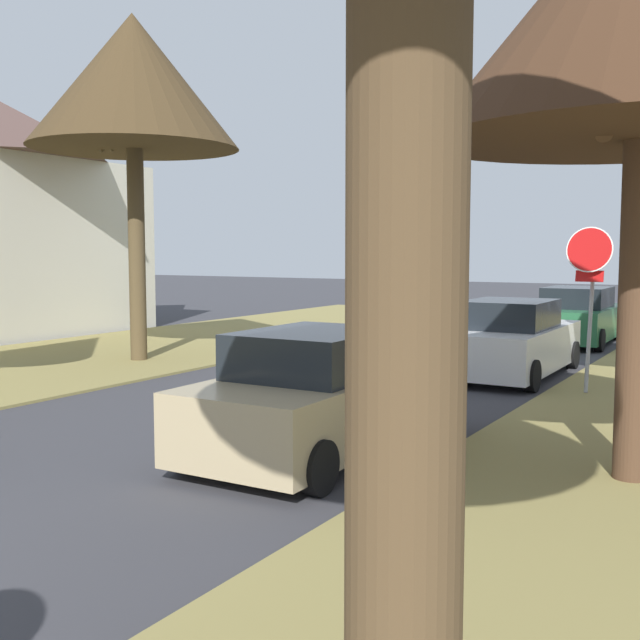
{
  "coord_description": "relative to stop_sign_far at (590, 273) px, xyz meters",
  "views": [
    {
      "loc": [
        7.14,
        -1.23,
        2.58
      ],
      "look_at": [
        0.73,
        9.46,
        1.45
      ],
      "focal_mm": 43.13,
      "sensor_mm": 36.0,
      "label": 1
    }
  ],
  "objects": [
    {
      "name": "stop_sign_far",
      "position": [
        0.0,
        0.0,
        0.0
      ],
      "size": [
        0.81,
        0.5,
        2.95
      ],
      "color": "#9EA0A5",
      "rests_on": "grass_verge_right"
    },
    {
      "name": "street_tree_left_mid_b",
      "position": [
        -9.84,
        -1.03,
        4.17
      ],
      "size": [
        4.75,
        4.75,
        7.84
      ],
      "color": "brown",
      "rests_on": "grass_verge_left"
    },
    {
      "name": "parked_sedan_tan",
      "position": [
        -2.09,
        -5.68,
        -1.45
      ],
      "size": [
        1.97,
        4.42,
        1.57
      ],
      "color": "tan",
      "rests_on": "ground"
    },
    {
      "name": "parked_sedan_white",
      "position": [
        -1.8,
        1.4,
        -1.45
      ],
      "size": [
        1.97,
        4.42,
        1.57
      ],
      "color": "white",
      "rests_on": "ground"
    },
    {
      "name": "parked_sedan_green",
      "position": [
        -1.88,
        7.87,
        -1.45
      ],
      "size": [
        1.97,
        4.42,
        1.57
      ],
      "color": "#28663D",
      "rests_on": "ground"
    }
  ]
}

